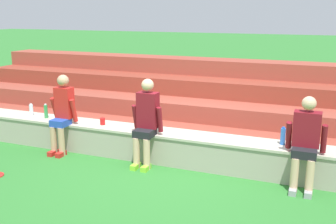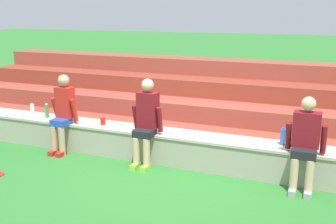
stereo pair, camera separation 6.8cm
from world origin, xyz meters
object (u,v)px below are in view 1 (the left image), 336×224
water_bottle_near_left (31,110)px  water_bottle_near_right (283,136)px  person_left_of_center (146,121)px  person_center (306,141)px  person_far_left (62,112)px  water_bottle_center_gap (46,111)px  plastic_cup_right_end (103,121)px

water_bottle_near_left → water_bottle_near_right: size_ratio=0.84×
person_left_of_center → person_center: 2.46m
person_far_left → person_left_of_center: size_ratio=0.98×
water_bottle_center_gap → water_bottle_near_left: bearing=171.7°
person_far_left → water_bottle_center_gap: bearing=156.1°
person_left_of_center → person_far_left: bearing=179.4°
person_left_of_center → water_bottle_center_gap: 2.22m
plastic_cup_right_end → water_bottle_near_right: bearing=1.3°
person_far_left → person_left_of_center: (1.64, -0.02, 0.02)m
water_bottle_near_right → water_bottle_center_gap: bearing=-179.2°
water_bottle_near_right → water_bottle_near_left: bearing=-179.9°
person_left_of_center → water_bottle_near_left: (-2.60, 0.32, -0.13)m
water_bottle_near_right → water_bottle_center_gap: size_ratio=1.01×
plastic_cup_right_end → water_bottle_near_left: bearing=177.7°
person_far_left → water_bottle_near_left: size_ratio=6.06×
water_bottle_near_left → water_bottle_near_right: water_bottle_near_right is taller
person_left_of_center → water_bottle_center_gap: person_left_of_center is taller
person_center → water_bottle_center_gap: person_center is taller
plastic_cup_right_end → water_bottle_center_gap: bearing=179.6°
water_bottle_near_left → person_center: bearing=-3.8°
person_far_left → plastic_cup_right_end: size_ratio=11.28×
person_center → water_bottle_near_right: size_ratio=4.86×
water_bottle_center_gap → plastic_cup_right_end: water_bottle_center_gap is taller
water_bottle_near_left → water_bottle_center_gap: (0.39, -0.06, 0.02)m
person_far_left → person_center: person_far_left is taller
person_center → water_bottle_near_left: person_center is taller
person_far_left → water_bottle_near_right: size_ratio=5.06×
person_left_of_center → plastic_cup_right_end: bearing=165.3°
person_left_of_center → water_bottle_near_right: size_ratio=5.18×
person_center → water_bottle_near_right: person_center is taller
water_bottle_near_left → person_left_of_center: bearing=-7.0°
person_center → water_bottle_near_left: 5.07m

